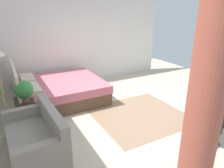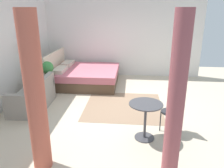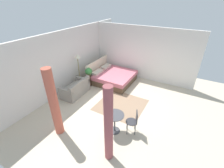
{
  "view_description": "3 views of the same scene",
  "coord_description": "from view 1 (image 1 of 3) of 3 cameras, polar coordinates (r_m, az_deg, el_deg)",
  "views": [
    {
      "loc": [
        -3.51,
        2.36,
        2.26
      ],
      "look_at": [
        0.45,
        0.2,
        0.64
      ],
      "focal_mm": 32.88,
      "sensor_mm": 36.0,
      "label": 1
    },
    {
      "loc": [
        -5.46,
        -0.39,
        2.43
      ],
      "look_at": [
        -0.14,
        0.11,
        0.61
      ],
      "focal_mm": 35.62,
      "sensor_mm": 36.0,
      "label": 2
    },
    {
      "loc": [
        -5.11,
        -2.54,
        4.2
      ],
      "look_at": [
        0.03,
        0.35,
        0.82
      ],
      "focal_mm": 24.91,
      "sensor_mm": 36.0,
      "label": 3
    }
  ],
  "objects": [
    {
      "name": "area_rug",
      "position": [
        4.8,
        7.64,
        -8.5
      ],
      "size": [
        1.89,
        1.98,
        0.01
      ],
      "primitive_type": "cube",
      "color": "#93755B",
      "rests_on": "ground"
    },
    {
      "name": "balcony_table",
      "position": [
        3.99,
        26.22,
        -8.4
      ],
      "size": [
        0.64,
        0.64,
        0.74
      ],
      "color": "#3F3F44",
      "rests_on": "ground"
    },
    {
      "name": "bed",
      "position": [
        5.58,
        -14.77,
        -1.64
      ],
      "size": [
        1.99,
        2.13,
        1.07
      ],
      "color": "brown",
      "rests_on": "ground"
    },
    {
      "name": "ground_plane",
      "position": [
        4.81,
        4.71,
        -8.52
      ],
      "size": [
        8.64,
        8.71,
        0.02
      ],
      "primitive_type": "cube",
      "color": "beige"
    },
    {
      "name": "couch",
      "position": [
        3.67,
        -20.1,
        -14.34
      ],
      "size": [
        1.44,
        0.83,
        0.78
      ],
      "color": "gray",
      "rests_on": "ground"
    },
    {
      "name": "cafe_chair_near_window",
      "position": [
        4.57,
        27.85,
        -4.81
      ],
      "size": [
        0.52,
        0.52,
        0.88
      ],
      "color": "#2D2D33",
      "rests_on": "ground"
    },
    {
      "name": "vase",
      "position": [
        4.68,
        -23.69,
        -2.51
      ],
      "size": [
        0.13,
        0.13,
        0.18
      ],
      "color": "silver",
      "rests_on": "nightstand"
    },
    {
      "name": "potted_plant",
      "position": [
        4.43,
        -23.3,
        -1.55
      ],
      "size": [
        0.36,
        0.36,
        0.44
      ],
      "color": "brown",
      "rests_on": "nightstand"
    },
    {
      "name": "wall_right",
      "position": [
        6.81,
        -8.32,
        12.65
      ],
      "size": [
        0.12,
        5.71,
        2.88
      ],
      "primitive_type": "cube",
      "color": "silver",
      "rests_on": "ground"
    },
    {
      "name": "curtain_right",
      "position": [
        1.96,
        23.03,
        -14.12
      ],
      "size": [
        0.29,
        0.29,
        2.45
      ],
      "color": "#C15B47",
      "rests_on": "ground"
    },
    {
      "name": "nightstand",
      "position": [
        4.71,
        -22.89,
        -7.01
      ],
      "size": [
        0.54,
        0.37,
        0.53
      ],
      "color": "#38281E",
      "rests_on": "ground"
    }
  ]
}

